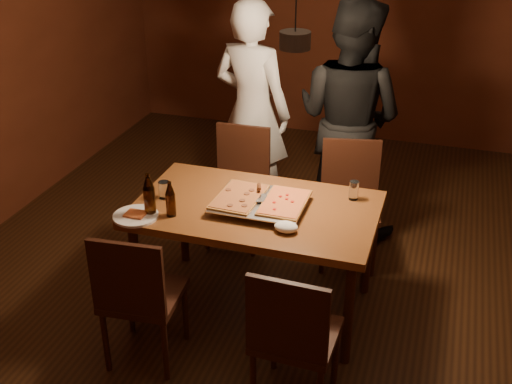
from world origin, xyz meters
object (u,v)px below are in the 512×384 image
(chair_far_left, at_px, (240,174))
(pendant_lamp, at_px, (295,38))
(diner_white, at_px, (252,112))
(pizza_tray, at_px, (261,204))
(beer_bottle_b, at_px, (170,199))
(beer_bottle_a, at_px, (149,194))
(chair_far_right, at_px, (350,191))
(plate_slice, at_px, (136,216))
(dining_table, at_px, (256,217))
(diner_dark, at_px, (349,119))
(chair_near_right, at_px, (292,329))
(chair_near_left, at_px, (137,288))

(chair_far_left, xyz_separation_m, pendant_lamp, (0.56, -0.63, 1.22))
(diner_white, bearing_deg, pizza_tray, 122.74)
(beer_bottle_b, xyz_separation_m, diner_white, (0.03, 1.50, 0.03))
(diner_white, bearing_deg, beer_bottle_a, 96.76)
(chair_far_right, height_order, pendant_lamp, pendant_lamp)
(chair_far_right, height_order, diner_white, diner_white)
(beer_bottle_a, xyz_separation_m, plate_slice, (-0.07, -0.06, -0.13))
(dining_table, xyz_separation_m, beer_bottle_b, (-0.45, -0.26, 0.19))
(beer_bottle_b, relative_size, pendant_lamp, 0.21)
(dining_table, xyz_separation_m, chair_far_right, (0.46, 0.80, -0.14))
(dining_table, xyz_separation_m, pizza_tray, (0.03, -0.01, 0.10))
(dining_table, xyz_separation_m, chair_far_left, (-0.39, 0.83, -0.14))
(chair_far_left, bearing_deg, plate_slice, 76.03)
(pizza_tray, xyz_separation_m, diner_white, (-0.45, 1.24, 0.12))
(diner_white, xyz_separation_m, pendant_lamp, (0.59, -1.04, 0.87))
(plate_slice, height_order, diner_white, diner_white)
(plate_slice, distance_m, diner_white, 1.60)
(diner_dark, distance_m, pendant_lamp, 1.36)
(beer_bottle_a, bearing_deg, beer_bottle_b, 10.20)
(chair_near_right, relative_size, beer_bottle_a, 1.79)
(pizza_tray, bearing_deg, pendant_lamp, 50.39)
(plate_slice, xyz_separation_m, diner_white, (0.23, 1.58, 0.14))
(chair_near_right, height_order, beer_bottle_a, beer_bottle_a)
(chair_near_left, distance_m, pizza_tray, 0.92)
(chair_far_left, distance_m, plate_slice, 1.23)
(dining_table, xyz_separation_m, diner_white, (-0.42, 1.23, 0.22))
(pendant_lamp, bearing_deg, chair_far_left, 131.66)
(plate_slice, bearing_deg, chair_far_left, 77.75)
(plate_slice, bearing_deg, chair_near_left, -64.85)
(dining_table, height_order, chair_far_left, chair_far_left)
(chair_far_left, distance_m, pizza_tray, 0.97)
(beer_bottle_b, bearing_deg, chair_near_left, -91.42)
(chair_far_right, relative_size, chair_near_left, 1.02)
(beer_bottle_a, xyz_separation_m, pendant_lamp, (0.75, 0.48, 0.88))
(pizza_tray, distance_m, beer_bottle_b, 0.55)
(chair_far_right, xyz_separation_m, diner_white, (-0.88, 0.43, 0.36))
(dining_table, distance_m, pendant_lamp, 1.12)
(diner_white, bearing_deg, chair_near_left, 101.46)
(dining_table, height_order, beer_bottle_a, beer_bottle_a)
(chair_far_right, height_order, beer_bottle_b, beer_bottle_b)
(chair_near_left, distance_m, diner_white, 2.01)
(diner_white, height_order, diner_dark, diner_dark)
(pendant_lamp, bearing_deg, diner_white, 119.68)
(beer_bottle_b, height_order, plate_slice, beer_bottle_b)
(pizza_tray, bearing_deg, beer_bottle_a, -161.48)
(chair_near_left, xyz_separation_m, beer_bottle_b, (0.01, 0.48, 0.33))
(dining_table, relative_size, diner_dark, 0.82)
(pizza_tray, relative_size, diner_dark, 0.30)
(chair_far_left, bearing_deg, beer_bottle_b, 85.19)
(dining_table, height_order, pendant_lamp, pendant_lamp)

